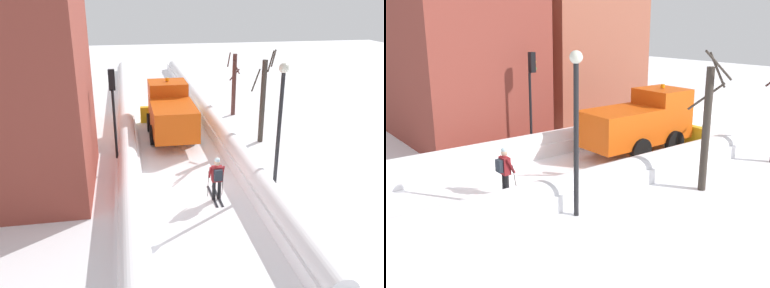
% 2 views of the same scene
% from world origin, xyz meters
% --- Properties ---
extents(ground_plane, '(80.00, 80.00, 0.00)m').
position_xyz_m(ground_plane, '(0.00, 10.00, 0.00)').
color(ground_plane, white).
extents(snowbank_left, '(1.10, 36.00, 1.06)m').
position_xyz_m(snowbank_left, '(-2.62, 10.00, 0.47)').
color(snowbank_left, white).
rests_on(snowbank_left, ground).
extents(snowbank_right, '(1.10, 36.00, 1.04)m').
position_xyz_m(snowbank_right, '(2.62, 10.00, 0.45)').
color(snowbank_right, white).
rests_on(snowbank_right, ground).
extents(plow_truck, '(3.20, 5.98, 3.12)m').
position_xyz_m(plow_truck, '(-0.10, 6.89, 1.48)').
color(plow_truck, '#DB510F').
rests_on(plow_truck, ground).
extents(skier, '(0.62, 1.80, 1.81)m').
position_xyz_m(skier, '(0.79, -0.75, 1.00)').
color(skier, black).
rests_on(skier, ground).
extents(traffic_light_pole, '(0.28, 0.42, 4.67)m').
position_xyz_m(traffic_light_pole, '(-3.10, 2.87, 3.26)').
color(traffic_light_pole, black).
rests_on(traffic_light_pole, ground).
extents(street_lamp, '(0.40, 0.40, 5.19)m').
position_xyz_m(street_lamp, '(3.61, 0.23, 3.29)').
color(street_lamp, black).
rests_on(street_lamp, ground).
extents(bare_tree_near, '(1.33, 1.58, 5.11)m').
position_xyz_m(bare_tree_near, '(4.69, 5.25, 2.39)').
color(bare_tree_near, '#38312A').
rests_on(bare_tree_near, ground).
extents(bare_tree_mid, '(0.99, 1.07, 4.09)m').
position_xyz_m(bare_tree_mid, '(4.55, 10.46, 2.11)').
color(bare_tree_mid, '#482A26').
rests_on(bare_tree_mid, ground).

